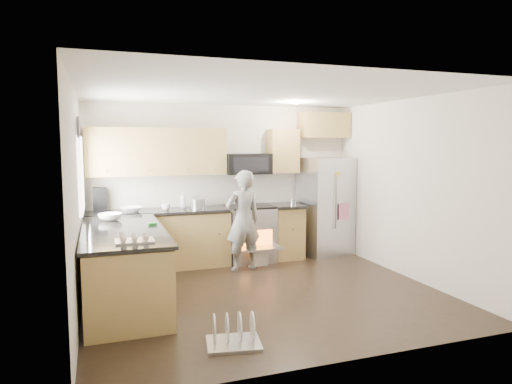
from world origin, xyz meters
name	(u,v)px	position (x,y,z in m)	size (l,w,h in m)	color
ground	(265,293)	(0.00, 0.00, 0.00)	(4.50, 4.50, 0.00)	black
room_shell	(262,166)	(-0.04, 0.02, 1.67)	(4.54, 4.04, 2.62)	beige
back_cabinet_run	(193,206)	(-0.59, 1.75, 0.96)	(4.45, 0.64, 2.50)	#A58242
peninsula	(124,266)	(-1.75, 0.25, 0.46)	(0.96, 2.36, 1.02)	#A58242
stove_range	(250,221)	(0.35, 1.69, 0.68)	(0.76, 0.97, 1.79)	#B7B7BC
refrigerator	(326,206)	(1.77, 1.70, 0.86)	(0.94, 0.79, 1.71)	#B7B7BC
person	(243,221)	(0.07, 1.18, 0.78)	(0.57, 0.37, 1.55)	gray
dish_rack	(234,336)	(-0.82, -1.34, 0.09)	(0.58, 0.50, 0.32)	#B7B7BC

